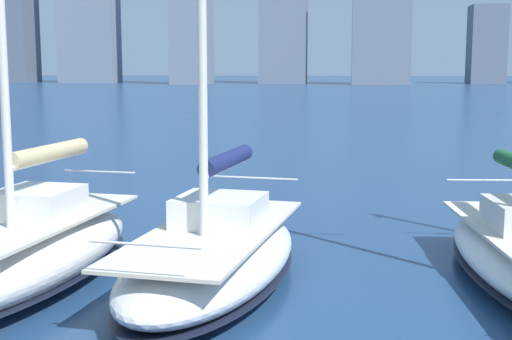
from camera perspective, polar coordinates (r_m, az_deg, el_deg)
sailboat_navy at (r=13.32m, az=-3.40°, el=-6.61°), size 3.48×7.17×11.60m
sailboat_tan at (r=13.98m, az=-17.71°, el=-6.01°), size 3.03×7.04×11.11m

